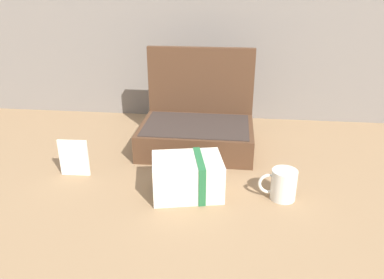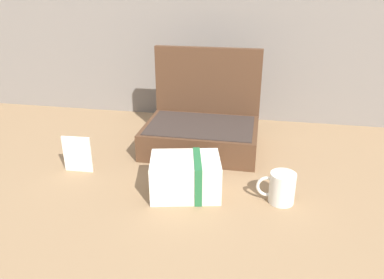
# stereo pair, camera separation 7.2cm
# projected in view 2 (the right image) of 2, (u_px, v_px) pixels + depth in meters

# --- Properties ---
(ground_plane) EXTENTS (6.00, 6.00, 0.00)m
(ground_plane) POSITION_uv_depth(u_px,v_px,m) (196.00, 177.00, 1.17)
(ground_plane) COLOR #8C6D4C
(open_suitcase) EXTENTS (0.39, 0.29, 0.34)m
(open_suitcase) POSITION_uv_depth(u_px,v_px,m) (202.00, 126.00, 1.35)
(open_suitcase) COLOR #4C301E
(open_suitcase) RESTS_ON ground_plane
(cream_toiletry_bag) EXTENTS (0.22, 0.18, 0.11)m
(cream_toiletry_bag) POSITION_uv_depth(u_px,v_px,m) (187.00, 176.00, 1.06)
(cream_toiletry_bag) COLOR silver
(cream_toiletry_bag) RESTS_ON ground_plane
(coffee_mug) EXTENTS (0.10, 0.07, 0.09)m
(coffee_mug) POSITION_uv_depth(u_px,v_px,m) (281.00, 188.00, 1.02)
(coffee_mug) COLOR silver
(coffee_mug) RESTS_ON ground_plane
(info_card_left) EXTENTS (0.09, 0.01, 0.12)m
(info_card_left) POSITION_uv_depth(u_px,v_px,m) (77.00, 154.00, 1.18)
(info_card_left) COLOR white
(info_card_left) RESTS_ON ground_plane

